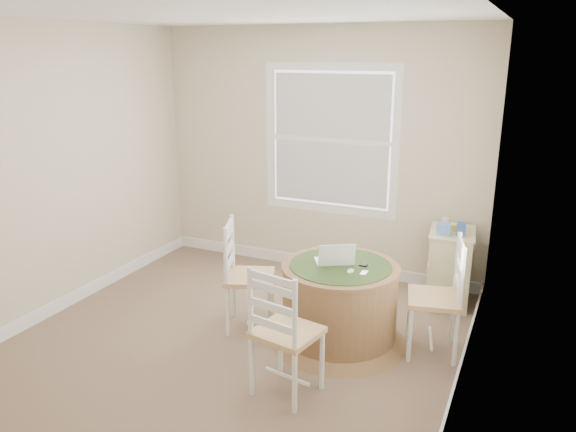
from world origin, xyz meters
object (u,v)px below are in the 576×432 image
at_px(chair_right, 434,298).
at_px(corner_chest, 449,267).
at_px(round_table, 340,300).
at_px(laptop, 334,260).
at_px(chair_left, 250,277).
at_px(chair_near, 287,332).

xyz_separation_m(chair_right, corner_chest, (-0.03, 1.01, -0.11)).
bearing_deg(chair_right, round_table, -92.05).
bearing_deg(laptop, round_table, 127.29).
height_order(chair_left, chair_near, same).
xyz_separation_m(round_table, corner_chest, (0.71, 1.15, -0.01)).
height_order(chair_near, chair_right, same).
bearing_deg(chair_near, round_table, -85.74).
distance_m(round_table, chair_left, 0.80).
xyz_separation_m(chair_near, laptop, (0.03, 0.86, 0.23)).
bearing_deg(chair_left, chair_right, -103.12).
distance_m(chair_near, chair_right, 1.28).
height_order(chair_left, chair_right, same).
bearing_deg(chair_right, chair_left, -94.82).
distance_m(chair_left, chair_near, 1.03).
distance_m(round_table, laptop, 0.34).
bearing_deg(chair_left, chair_near, -158.59).
height_order(chair_right, corner_chest, chair_right).
xyz_separation_m(round_table, chair_left, (-0.79, -0.07, 0.10)).
bearing_deg(round_table, laptop, 157.54).
height_order(round_table, chair_left, chair_left).
bearing_deg(corner_chest, chair_left, -147.21).
bearing_deg(laptop, chair_near, 57.71).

